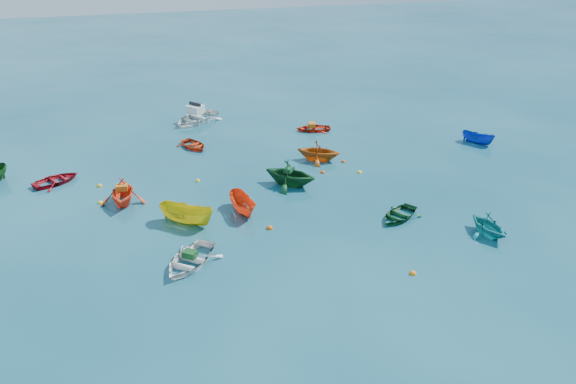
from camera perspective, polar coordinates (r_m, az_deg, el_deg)
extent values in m
plane|color=#0B4050|center=(28.94, 2.62, -4.93)|extent=(160.00, 160.00, 0.00)
imported|color=white|center=(27.46, -9.96, -7.23)|extent=(4.05, 4.21, 0.71)
imported|color=#F73D17|center=(34.00, -16.34, -1.02)|extent=(2.83, 3.21, 1.57)
imported|color=gold|center=(30.92, -10.18, -3.16)|extent=(3.34, 2.95, 1.26)
imported|color=#104821|center=(31.59, 11.15, -2.58)|extent=(3.38, 3.18, 0.57)
imported|color=teal|center=(31.22, 19.55, -4.08)|extent=(2.47, 2.76, 1.30)
imported|color=maroon|center=(37.90, -22.44, 0.87)|extent=(3.48, 3.17, 0.59)
imported|color=#F44617|center=(31.68, -4.56, -2.05)|extent=(1.48, 3.00, 1.11)
imported|color=#10451D|center=(34.77, 0.20, 0.74)|extent=(4.34, 4.29, 1.73)
imported|color=red|center=(43.96, 2.56, 6.28)|extent=(2.94, 2.34, 0.55)
imported|color=#0D2FA9|center=(43.62, 18.66, 4.74)|extent=(2.17, 2.51, 0.94)
imported|color=red|center=(41.11, -9.55, 4.50)|extent=(2.81, 3.19, 0.55)
imported|color=#B85511|center=(38.42, 3.09, 3.26)|extent=(3.79, 3.63, 1.54)
imported|color=white|center=(46.51, -9.29, 7.10)|extent=(5.24, 5.11, 1.49)
cube|color=#11451B|center=(27.25, -9.93, -6.23)|extent=(0.80, 0.78, 0.31)
cube|color=#CF6015|center=(33.65, -16.53, 0.45)|extent=(0.70, 0.55, 0.32)
cube|color=#134D25|center=(34.39, 0.05, 2.28)|extent=(0.70, 0.71, 0.28)
cube|color=#CA6714|center=(43.79, 2.44, 6.83)|extent=(0.65, 0.78, 0.34)
sphere|color=yellow|center=(31.00, -9.57, -3.03)|extent=(0.32, 0.32, 0.32)
sphere|color=orange|center=(27.00, 12.55, -8.13)|extent=(0.33, 0.33, 0.33)
sphere|color=yellow|center=(34.32, -18.52, -1.08)|extent=(0.32, 0.32, 0.32)
sphere|color=#E1500C|center=(29.97, -1.88, -3.73)|extent=(0.36, 0.36, 0.36)
sphere|color=yellow|center=(35.70, -9.16, 1.09)|extent=(0.30, 0.30, 0.30)
sphere|color=#E74D0C|center=(36.49, 3.56, 1.96)|extent=(0.31, 0.31, 0.31)
sphere|color=gold|center=(36.48, -18.59, 0.55)|extent=(0.33, 0.33, 0.33)
sphere|color=#D0500B|center=(38.25, 5.64, 3.06)|extent=(0.30, 0.30, 0.30)
sphere|color=yellow|center=(36.73, 7.27, 1.96)|extent=(0.32, 0.32, 0.32)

